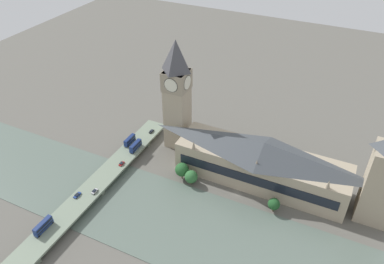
% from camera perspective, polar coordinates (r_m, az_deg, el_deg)
% --- Properties ---
extents(ground_plane, '(600.00, 600.00, 0.00)m').
position_cam_1_polar(ground_plane, '(213.93, 6.83, -9.34)').
color(ground_plane, '#605E56').
extents(river_water, '(54.00, 360.00, 0.30)m').
position_cam_1_polar(river_water, '(192.79, 3.34, -15.63)').
color(river_water, slate).
rests_on(river_water, ground_plane).
extents(parliament_hall, '(25.94, 96.69, 27.85)m').
position_cam_1_polar(parliament_hall, '(214.56, 10.54, -4.61)').
color(parliament_hall, tan).
rests_on(parliament_hall, ground_plane).
extents(clock_tower, '(14.62, 14.62, 72.02)m').
position_cam_1_polar(clock_tower, '(226.64, -2.32, 5.94)').
color(clock_tower, tan).
rests_on(clock_tower, ground_plane).
extents(road_bridge, '(140.01, 13.52, 4.70)m').
position_cam_1_polar(road_bridge, '(217.87, -14.64, -8.11)').
color(road_bridge, '#5D6A59').
rests_on(road_bridge, ground_plane).
extents(double_decker_bus_lead, '(10.68, 2.58, 4.68)m').
position_cam_1_polar(double_decker_bus_lead, '(236.37, -8.60, -2.08)').
color(double_decker_bus_lead, navy).
rests_on(double_decker_bus_lead, road_bridge).
extents(double_decker_bus_mid, '(10.10, 2.46, 4.62)m').
position_cam_1_polar(double_decker_bus_mid, '(241.66, -9.48, -1.23)').
color(double_decker_bus_mid, navy).
rests_on(double_decker_bus_mid, road_bridge).
extents(double_decker_bus_rear, '(11.17, 2.51, 4.97)m').
position_cam_1_polar(double_decker_bus_rear, '(200.87, -21.75, -13.12)').
color(double_decker_bus_rear, navy).
rests_on(double_decker_bus_rear, road_bridge).
extents(car_northbound_lead, '(4.04, 1.91, 1.36)m').
position_cam_1_polar(car_northbound_lead, '(227.26, -10.68, -4.75)').
color(car_northbound_lead, maroon).
rests_on(car_northbound_lead, road_bridge).
extents(car_northbound_mid, '(4.12, 1.81, 1.51)m').
position_cam_1_polar(car_northbound_mid, '(212.89, -14.63, -8.73)').
color(car_northbound_mid, silver).
rests_on(car_northbound_mid, road_bridge).
extents(car_southbound_lead, '(4.27, 1.74, 1.32)m').
position_cam_1_polar(car_southbound_lead, '(250.92, -6.21, 0.11)').
color(car_southbound_lead, black).
rests_on(car_southbound_lead, road_bridge).
extents(car_southbound_mid, '(4.67, 1.91, 1.35)m').
position_cam_1_polar(car_southbound_mid, '(213.40, -17.09, -9.17)').
color(car_southbound_mid, navy).
rests_on(car_southbound_mid, road_bridge).
extents(tree_embankment_near, '(7.55, 7.55, 9.23)m').
position_cam_1_polar(tree_embankment_near, '(214.57, -0.14, -6.84)').
color(tree_embankment_near, brown).
rests_on(tree_embankment_near, ground_plane).
extents(tree_embankment_mid, '(6.43, 6.43, 8.58)m').
position_cam_1_polar(tree_embankment_mid, '(204.28, 12.37, -10.68)').
color(tree_embankment_mid, brown).
rests_on(tree_embankment_mid, ground_plane).
extents(tree_embankment_far, '(8.06, 8.06, 10.60)m').
position_cam_1_polar(tree_embankment_far, '(217.51, -1.55, -5.76)').
color(tree_embankment_far, brown).
rests_on(tree_embankment_far, ground_plane).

